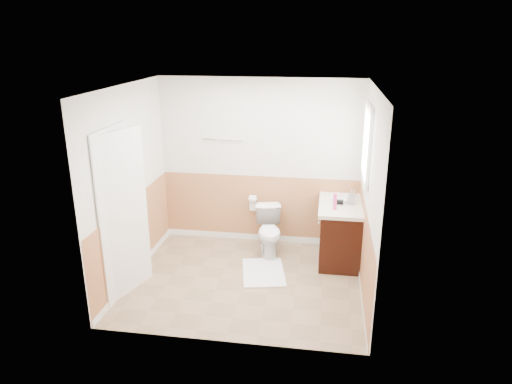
% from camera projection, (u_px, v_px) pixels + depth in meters
% --- Properties ---
extents(floor, '(3.00, 3.00, 0.00)m').
position_uv_depth(floor, '(246.00, 280.00, 6.14)').
color(floor, '#8C7051').
rests_on(floor, ground).
extents(ceiling, '(3.00, 3.00, 0.00)m').
position_uv_depth(ceiling, '(244.00, 87.00, 5.33)').
color(ceiling, white).
rests_on(ceiling, floor).
extents(wall_back, '(3.00, 0.00, 3.00)m').
position_uv_depth(wall_back, '(260.00, 163.00, 6.95)').
color(wall_back, silver).
rests_on(wall_back, floor).
extents(wall_front, '(3.00, 0.00, 3.00)m').
position_uv_depth(wall_front, '(221.00, 233.00, 4.52)').
color(wall_front, silver).
rests_on(wall_front, floor).
extents(wall_left, '(0.00, 3.00, 3.00)m').
position_uv_depth(wall_left, '(129.00, 185.00, 5.95)').
color(wall_left, silver).
rests_on(wall_left, floor).
extents(wall_right, '(0.00, 3.00, 3.00)m').
position_uv_depth(wall_right, '(370.00, 197.00, 5.52)').
color(wall_right, silver).
rests_on(wall_right, floor).
extents(wainscot_back, '(3.00, 0.00, 3.00)m').
position_uv_depth(wainscot_back, '(260.00, 210.00, 7.18)').
color(wainscot_back, '#C7804F').
rests_on(wainscot_back, floor).
extents(wainscot_front, '(3.00, 0.00, 3.00)m').
position_uv_depth(wainscot_front, '(223.00, 299.00, 4.77)').
color(wainscot_front, '#C7804F').
rests_on(wainscot_front, floor).
extents(wainscot_left, '(0.00, 2.60, 2.60)m').
position_uv_depth(wainscot_left, '(135.00, 238.00, 6.19)').
color(wainscot_left, '#C7804F').
rests_on(wainscot_left, floor).
extents(wainscot_right, '(0.00, 2.60, 2.60)m').
position_uv_depth(wainscot_right, '(364.00, 254.00, 5.76)').
color(wainscot_right, '#C7804F').
rests_on(wainscot_right, floor).
extents(toilet, '(0.51, 0.73, 0.68)m').
position_uv_depth(toilet, '(269.00, 232.00, 6.80)').
color(toilet, white).
rests_on(toilet, floor).
extents(bath_mat, '(0.70, 0.90, 0.02)m').
position_uv_depth(bath_mat, '(263.00, 272.00, 6.32)').
color(bath_mat, white).
rests_on(bath_mat, floor).
extents(vanity_cabinet, '(0.55, 1.10, 0.80)m').
position_uv_depth(vanity_cabinet, '(340.00, 232.00, 6.65)').
color(vanity_cabinet, black).
rests_on(vanity_cabinet, floor).
extents(vanity_knob_left, '(0.03, 0.03, 0.03)m').
position_uv_depth(vanity_knob_left, '(319.00, 223.00, 6.55)').
color(vanity_knob_left, white).
rests_on(vanity_knob_left, vanity_cabinet).
extents(vanity_knob_right, '(0.03, 0.03, 0.03)m').
position_uv_depth(vanity_knob_right, '(319.00, 218.00, 6.74)').
color(vanity_knob_right, silver).
rests_on(vanity_knob_right, vanity_cabinet).
extents(countertop, '(0.60, 1.15, 0.05)m').
position_uv_depth(countertop, '(341.00, 204.00, 6.51)').
color(countertop, white).
rests_on(countertop, vanity_cabinet).
extents(sink_basin, '(0.36, 0.36, 0.02)m').
position_uv_depth(sink_basin, '(341.00, 198.00, 6.64)').
color(sink_basin, silver).
rests_on(sink_basin, countertop).
extents(faucet, '(0.02, 0.02, 0.14)m').
position_uv_depth(faucet, '(355.00, 194.00, 6.60)').
color(faucet, silver).
rests_on(faucet, countertop).
extents(lotion_bottle, '(0.05, 0.05, 0.22)m').
position_uv_depth(lotion_bottle, '(335.00, 202.00, 6.20)').
color(lotion_bottle, '#E13A88').
rests_on(lotion_bottle, countertop).
extents(soap_dispenser, '(0.09, 0.09, 0.20)m').
position_uv_depth(soap_dispenser, '(351.00, 197.00, 6.40)').
color(soap_dispenser, gray).
rests_on(soap_dispenser, countertop).
extents(hair_dryer_body, '(0.14, 0.07, 0.07)m').
position_uv_depth(hair_dryer_body, '(338.00, 202.00, 6.41)').
color(hair_dryer_body, black).
rests_on(hair_dryer_body, countertop).
extents(hair_dryer_handle, '(0.03, 0.03, 0.07)m').
position_uv_depth(hair_dryer_handle, '(336.00, 203.00, 6.46)').
color(hair_dryer_handle, black).
rests_on(hair_dryer_handle, countertop).
extents(mirror_panel, '(0.02, 0.35, 0.90)m').
position_uv_depth(mirror_panel, '(364.00, 150.00, 6.45)').
color(mirror_panel, silver).
rests_on(mirror_panel, wall_right).
extents(window_frame, '(0.04, 0.80, 1.00)m').
position_uv_depth(window_frame, '(367.00, 144.00, 5.91)').
color(window_frame, white).
rests_on(window_frame, wall_right).
extents(window_glass, '(0.01, 0.70, 0.90)m').
position_uv_depth(window_glass, '(368.00, 144.00, 5.91)').
color(window_glass, white).
rests_on(window_glass, wall_right).
extents(door, '(0.29, 0.78, 2.04)m').
position_uv_depth(door, '(124.00, 215.00, 5.59)').
color(door, white).
rests_on(door, wall_left).
extents(door_frame, '(0.02, 0.92, 2.10)m').
position_uv_depth(door_frame, '(117.00, 214.00, 5.59)').
color(door_frame, white).
rests_on(door_frame, wall_left).
extents(door_knob, '(0.06, 0.06, 0.06)m').
position_uv_depth(door_knob, '(139.00, 211.00, 5.91)').
color(door_knob, silver).
rests_on(door_knob, door).
extents(towel_bar, '(0.62, 0.02, 0.02)m').
position_uv_depth(towel_bar, '(223.00, 139.00, 6.87)').
color(towel_bar, silver).
rests_on(towel_bar, wall_back).
extents(tp_holder_bar, '(0.14, 0.02, 0.02)m').
position_uv_depth(tp_holder_bar, '(253.00, 199.00, 7.07)').
color(tp_holder_bar, silver).
rests_on(tp_holder_bar, wall_back).
extents(tp_roll, '(0.10, 0.11, 0.11)m').
position_uv_depth(tp_roll, '(253.00, 199.00, 7.07)').
color(tp_roll, white).
rests_on(tp_roll, tp_holder_bar).
extents(tp_sheet, '(0.10, 0.01, 0.16)m').
position_uv_depth(tp_sheet, '(253.00, 206.00, 7.11)').
color(tp_sheet, white).
rests_on(tp_sheet, tp_roll).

